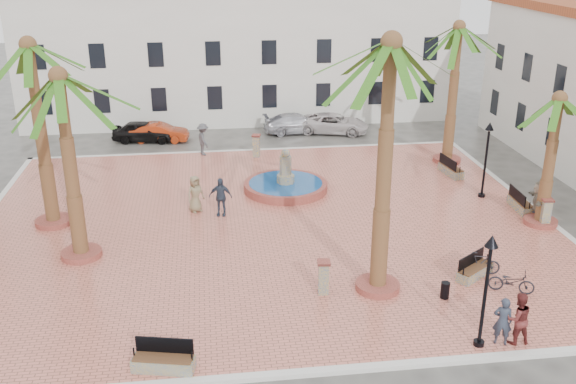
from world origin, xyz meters
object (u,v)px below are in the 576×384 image
pedestrian_fountain_b (220,197)px  bollard_se (324,277)px  bollard_n (256,145)px  litter_bin (445,290)px  palm_nw (31,66)px  cyclist_a (503,321)px  lamppost_s (488,272)px  car_white (334,123)px  palm_e (557,116)px  cyclist_b (518,318)px  lamppost_e (487,147)px  bollard_e (546,212)px  palm_ne (458,43)px  bench_s (164,362)px  bench_ne (451,170)px  fountain (286,185)px  bench_e (520,204)px  car_black (144,131)px  palm_sw (61,99)px  bench_se (474,271)px  pedestrian_north (203,139)px  bicycle_a (511,282)px  car_red (159,132)px  car_silver (297,123)px  pedestrian_fountain_a (195,194)px  pedestrian_east (538,201)px  bicycle_b (480,263)px  palm_s (390,71)px

pedestrian_fountain_b → bollard_se: bearing=-54.9°
bollard_n → litter_bin: bearing=-72.5°
palm_nw → cyclist_a: (16.16, -11.52, -6.34)m
litter_bin → cyclist_a: bearing=-75.4°
lamppost_s → car_white: bearing=89.5°
palm_e → cyclist_b: palm_e is taller
lamppost_e → bollard_e: bearing=-71.2°
palm_ne → bench_s: bearing=-131.1°
bench_ne → lamppost_e: bearing=178.4°
bench_s → fountain: bearing=81.8°
bench_e → car_black: car_black is taller
palm_sw → car_white: 22.70m
bench_se → bench_ne: (3.30, 11.21, 0.02)m
cyclist_a → pedestrian_north: bearing=-46.5°
bench_ne → pedestrian_north: pedestrian_north is taller
palm_sw → cyclist_b: bearing=-28.4°
bollard_e → bench_s: bearing=-153.3°
bicycle_a → car_red: size_ratio=0.44×
bicycle_a → car_black: bearing=59.8°
bench_e → lamppost_s: bearing=150.7°
palm_e → bench_se: size_ratio=3.52×
car_silver → pedestrian_fountain_a: bearing=148.7°
palm_nw → car_white: palm_nw is taller
palm_nw → bollard_n: bearing=40.4°
pedestrian_east → bench_e: bearing=-156.7°
lamppost_s → bicycle_a: lamppost_s is taller
palm_nw → bollard_n: palm_nw is taller
cyclist_a → pedestrian_north: size_ratio=0.86×
bench_e → bollard_e: size_ratio=1.42×
lamppost_e → pedestrian_north: (-13.86, 8.65, -1.66)m
palm_nw → cyclist_a: size_ratio=5.06×
bollard_n → bollard_se: bearing=-86.2°
bollard_e → pedestrian_fountain_a: 16.06m
bollard_se → pedestrian_east: bearing=25.7°
bollard_se → cyclist_b: bearing=-34.6°
bench_ne → bicycle_b: 11.41m
fountain → pedestrian_east: (11.01, -5.22, 0.65)m
bench_ne → bollard_e: (1.68, -7.17, 0.42)m
bollard_se → bench_e: bearing=31.0°
pedestrian_fountain_b → car_red: (-3.54, 12.88, -0.47)m
palm_e → palm_ne: palm_ne is taller
palm_sw → bench_e: (20.08, 2.30, -6.28)m
pedestrian_east → bench_se: bearing=-30.2°
lamppost_e → bicycle_b: 8.65m
palm_s → car_white: size_ratio=1.99×
palm_sw → bench_ne: (18.56, 7.47, -6.27)m
pedestrian_east → car_black: bearing=-113.5°
cyclist_b → car_white: (-0.99, 24.94, -0.39)m
palm_nw → palm_s: 15.23m
palm_e → bench_e: size_ratio=3.19×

